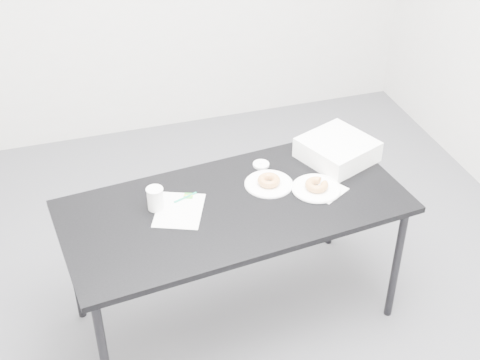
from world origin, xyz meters
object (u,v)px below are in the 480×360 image
object	(u,v)px
pen	(185,197)
plate_near	(316,188)
scorecard	(179,210)
donut_near	(317,185)
donut_far	(269,180)
table	(235,213)
coffee_cup	(155,198)
bakery_box	(337,150)
plate_far	(269,184)

from	to	relation	value
pen	plate_near	xyz separation A→B (m)	(0.65, -0.13, 0.00)
scorecard	donut_near	xyz separation A→B (m)	(0.70, -0.04, 0.03)
donut_far	table	bearing A→B (deg)	-153.92
coffee_cup	bakery_box	bearing A→B (deg)	7.89
donut_far	donut_near	bearing A→B (deg)	-27.64
table	scorecard	bearing A→B (deg)	167.29
donut_near	donut_far	world-z (taller)	donut_near
donut_far	bakery_box	xyz separation A→B (m)	(0.43, 0.12, 0.03)
table	donut_near	size ratio (longest dim) A/B	14.95
plate_near	plate_far	size ratio (longest dim) A/B	1.01
plate_near	bakery_box	bearing A→B (deg)	47.26
plate_near	coffee_cup	distance (m)	0.81
plate_far	donut_far	distance (m)	0.02
plate_near	coffee_cup	world-z (taller)	coffee_cup
table	donut_far	bearing A→B (deg)	20.03
donut_near	donut_far	bearing A→B (deg)	152.36
pen	plate_near	world-z (taller)	pen
table	pen	bearing A→B (deg)	145.85
donut_far	plate_far	bearing A→B (deg)	90.00
table	scorecard	world-z (taller)	scorecard
table	pen	size ratio (longest dim) A/B	13.49
bakery_box	plate_far	bearing A→B (deg)	173.54
table	scorecard	xyz separation A→B (m)	(-0.27, 0.03, 0.06)
table	bakery_box	distance (m)	0.69
table	plate_near	world-z (taller)	plate_near
pen	donut_far	world-z (taller)	donut_far
donut_far	plate_near	bearing A→B (deg)	-27.64
donut_far	pen	bearing A→B (deg)	178.35
plate_far	donut_far	world-z (taller)	donut_far
plate_near	bakery_box	size ratio (longest dim) A/B	0.74
scorecard	bakery_box	world-z (taller)	bakery_box
table	pen	world-z (taller)	pen
table	donut_far	world-z (taller)	donut_far
plate_near	plate_far	world-z (taller)	plate_near
plate_far	coffee_cup	distance (m)	0.59
donut_near	donut_far	distance (m)	0.24
pen	bakery_box	world-z (taller)	bakery_box
donut_far	bakery_box	world-z (taller)	bakery_box
scorecard	donut_far	distance (m)	0.49
plate_near	plate_far	bearing A→B (deg)	152.36
pen	plate_far	xyz separation A→B (m)	(0.43, -0.01, -0.00)
plate_far	bakery_box	bearing A→B (deg)	15.54
plate_far	plate_near	bearing A→B (deg)	-27.64
plate_far	coffee_cup	xyz separation A→B (m)	(-0.59, -0.02, 0.06)
pen	donut_near	distance (m)	0.66
coffee_cup	plate_far	bearing A→B (deg)	2.11
plate_far	bakery_box	distance (m)	0.45
plate_near	donut_near	xyz separation A→B (m)	(0.00, 0.00, 0.02)
plate_far	bakery_box	xyz separation A→B (m)	(0.43, 0.12, 0.05)
coffee_cup	bakery_box	world-z (taller)	coffee_cup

